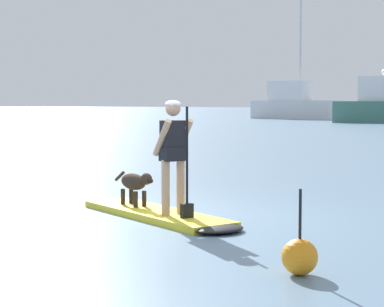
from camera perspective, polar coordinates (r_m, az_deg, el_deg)
ground_plane at (r=10.81m, az=-2.91°, el=-5.08°), size 400.00×400.00×0.00m
paddleboard at (r=10.61m, az=-2.25°, el=-4.98°), size 3.42×1.96×0.10m
person_paddler at (r=10.28m, az=-1.46°, el=0.35°), size 0.68×0.59×1.65m
dog at (r=11.26m, az=-4.56°, el=-2.34°), size 1.07×0.49×0.55m
moored_boat_far_port at (r=74.37m, az=8.14°, el=3.90°), size 9.41×3.95×12.51m
marker_buoy at (r=7.29m, az=8.57°, el=-8.12°), size 0.37×0.37×0.87m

